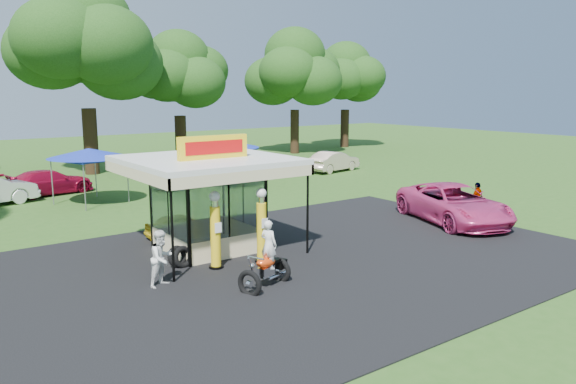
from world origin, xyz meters
name	(u,v)px	position (x,y,z in m)	size (l,w,h in m)	color
ground	(342,275)	(0.00, 0.00, 0.00)	(120.00, 120.00, 0.00)	#2B551A
asphalt_apron	(303,259)	(0.00, 2.00, 0.02)	(20.00, 14.00, 0.04)	black
gas_station_kiosk	(208,202)	(-2.00, 4.99, 1.78)	(5.40, 5.40, 4.18)	white
gas_pump_left	(215,232)	(-2.87, 2.88, 1.23)	(0.48, 0.48, 2.56)	black
gas_pump_right	(262,227)	(-1.32, 2.54, 1.22)	(0.48, 0.48, 2.55)	black
motorcycle	(267,260)	(-2.46, 0.52, 0.81)	(1.83, 1.31, 2.07)	black
spare_tires	(180,257)	(-3.75, 3.68, 0.37)	(0.92, 0.63, 0.76)	black
a_frame_sign	(482,213)	(9.24, 1.42, 0.54)	(0.64, 0.66, 1.07)	#593819
kiosk_car	(182,225)	(-2.00, 7.20, 0.48)	(1.13, 2.82, 0.96)	yellow
pink_sedan	(454,204)	(8.65, 2.44, 0.84)	(2.79, 6.04, 1.68)	#DA3B80
spectator_west	(162,258)	(-4.93, 2.39, 0.85)	(0.83, 0.64, 1.70)	white
spectator_east_b	(477,199)	(10.78, 2.76, 0.77)	(0.90, 0.38, 1.54)	gray
bg_car_b	(49,182)	(-3.83, 20.01, 0.69)	(1.94, 4.76, 1.38)	maroon
bg_car_c	(187,173)	(3.49, 17.83, 0.80)	(1.90, 4.71, 1.61)	#A8A7AB
bg_car_d	(254,163)	(9.68, 20.01, 0.75)	(2.47, 5.36, 1.49)	slate
bg_car_e	(334,161)	(14.80, 17.54, 0.72)	(1.52, 4.36, 1.44)	beige
tent_west	(89,154)	(-2.75, 16.13, 2.56)	(4.04, 4.04, 2.83)	gray
tent_east	(225,144)	(5.28, 16.38, 2.58)	(4.07, 4.07, 2.85)	gray
oak_far_c	(85,54)	(0.53, 26.49, 8.09)	(10.81, 10.81, 12.75)	black
oak_far_d	(179,80)	(8.71, 29.53, 6.53)	(8.60, 8.60, 10.24)	black
oak_far_e	(295,75)	(19.66, 28.61, 7.04)	(9.27, 9.27, 11.03)	black
oak_far_f	(346,81)	(27.33, 30.32, 6.61)	(8.55, 8.55, 10.30)	black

